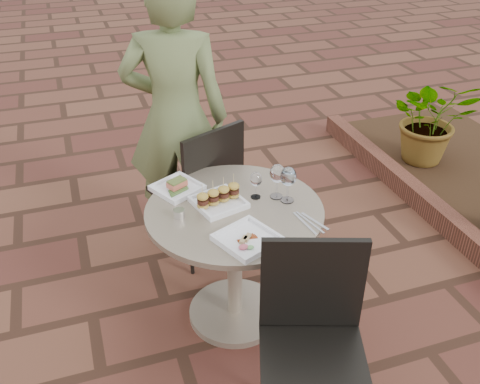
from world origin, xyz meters
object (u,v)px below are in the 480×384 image
object	(u,v)px
cafe_table	(235,247)
diner	(176,118)
chair_near	(312,328)
plate_salmon	(177,187)
plate_sliders	(219,198)
plate_tuna	(247,239)
chair_far	(204,182)

from	to	relation	value
cafe_table	diner	xyz separation A→B (m)	(-0.10, 0.83, 0.40)
chair_near	plate_salmon	distance (m)	1.05
plate_salmon	cafe_table	bearing A→B (deg)	-48.69
chair_near	plate_sliders	size ratio (longest dim) A/B	3.28
plate_tuna	chair_far	bearing A→B (deg)	88.29
cafe_table	plate_sliders	bearing A→B (deg)	138.12
chair_near	plate_salmon	size ratio (longest dim) A/B	3.12
plate_sliders	plate_salmon	bearing A→B (deg)	129.08
chair_far	plate_salmon	world-z (taller)	chair_far
diner	plate_tuna	distance (m)	1.12
plate_sliders	plate_tuna	bearing A→B (deg)	-84.06
diner	plate_salmon	bearing A→B (deg)	96.85
chair_near	cafe_table	bearing A→B (deg)	118.28
cafe_table	plate_salmon	xyz separation A→B (m)	(-0.23, 0.26, 0.26)
chair_far	cafe_table	bearing A→B (deg)	67.09
chair_near	chair_far	bearing A→B (deg)	114.38
diner	plate_salmon	size ratio (longest dim) A/B	5.95
cafe_table	chair_near	distance (m)	0.72
plate_salmon	plate_sliders	distance (m)	0.26
plate_tuna	diner	bearing A→B (deg)	93.65
chair_far	plate_sliders	size ratio (longest dim) A/B	3.28
plate_salmon	plate_tuna	size ratio (longest dim) A/B	0.93
diner	plate_sliders	world-z (taller)	diner
chair_near	plate_tuna	size ratio (longest dim) A/B	2.89
chair_near	plate_tuna	distance (m)	0.49
chair_near	plate_salmon	xyz separation A→B (m)	(-0.34, 0.97, 0.20)
chair_far	diner	xyz separation A→B (m)	(-0.10, 0.24, 0.34)
cafe_table	diner	distance (m)	0.93
chair_far	plate_tuna	xyz separation A→B (m)	(-0.03, -0.87, 0.20)
chair_far	chair_near	bearing A→B (deg)	71.81
cafe_table	plate_tuna	distance (m)	0.38
diner	plate_tuna	size ratio (longest dim) A/B	5.50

